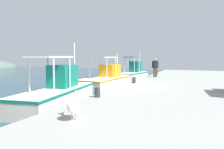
% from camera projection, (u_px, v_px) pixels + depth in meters
% --- Properties ---
extents(quay_pier, '(36.00, 10.00, 0.80)m').
position_uv_depth(quay_pier, '(205.00, 97.00, 11.92)').
color(quay_pier, '#9E9E99').
rests_on(quay_pier, ground).
extents(fishing_boat_second, '(6.47, 2.82, 3.51)m').
position_uv_depth(fishing_boat_second, '(58.00, 92.00, 11.58)').
color(fishing_boat_second, silver).
rests_on(fishing_boat_second, ground).
extents(fishing_boat_third, '(6.29, 2.43, 2.90)m').
position_uv_depth(fishing_boat_third, '(106.00, 80.00, 18.31)').
color(fishing_boat_third, white).
rests_on(fishing_boat_third, ground).
extents(fishing_boat_fourth, '(5.10, 2.32, 3.28)m').
position_uv_depth(fishing_boat_fourth, '(134.00, 74.00, 24.60)').
color(fishing_boat_fourth, white).
rests_on(fishing_boat_fourth, ground).
extents(pelican, '(0.97, 0.52, 0.82)m').
position_uv_depth(pelican, '(74.00, 106.00, 6.33)').
color(pelican, tan).
rests_on(pelican, quay_pier).
extents(fisherman_standing, '(0.43, 0.51, 1.71)m').
position_uv_depth(fisherman_standing, '(155.00, 67.00, 19.43)').
color(fisherman_standing, '#4C3823').
rests_on(fisherman_standing, quay_pier).
extents(mooring_bollard_second, '(0.26, 0.26, 0.45)m').
position_uv_depth(mooring_bollard_second, '(97.00, 92.00, 9.84)').
color(mooring_bollard_second, '#333338').
rests_on(mooring_bollard_second, quay_pier).
extents(mooring_bollard_third, '(0.26, 0.26, 0.43)m').
position_uv_depth(mooring_bollard_third, '(134.00, 80.00, 15.01)').
color(mooring_bollard_third, '#333338').
rests_on(mooring_bollard_third, quay_pier).
extents(mooring_bollard_fourth, '(0.21, 0.21, 0.52)m').
position_uv_depth(mooring_bollard_fourth, '(157.00, 72.00, 22.38)').
color(mooring_bollard_fourth, '#333338').
rests_on(mooring_bollard_fourth, quay_pier).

